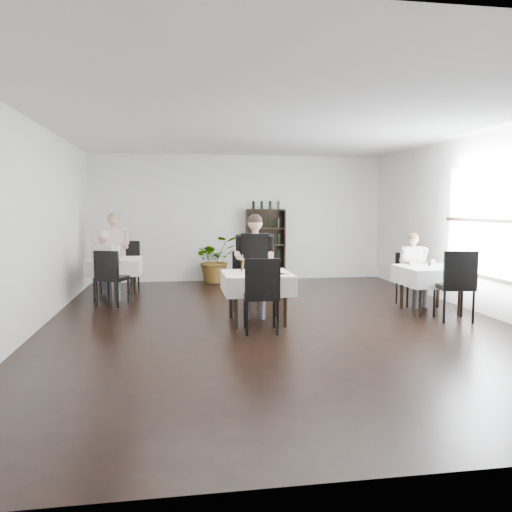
{
  "coord_description": "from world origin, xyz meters",
  "views": [
    {
      "loc": [
        -1.49,
        -7.44,
        1.77
      ],
      "look_at": [
        -0.28,
        0.2,
        1.01
      ],
      "focal_mm": 35.0,
      "sensor_mm": 36.0,
      "label": 1
    }
  ],
  "objects_px": {
    "diner_main": "(255,257)",
    "wine_shelf": "(266,245)",
    "main_table": "(257,282)",
    "potted_tree": "(215,259)"
  },
  "relations": [
    {
      "from": "diner_main",
      "to": "wine_shelf",
      "type": "bearing_deg",
      "value": 77.31
    },
    {
      "from": "wine_shelf",
      "to": "main_table",
      "type": "distance_m",
      "value": 4.41
    },
    {
      "from": "main_table",
      "to": "diner_main",
      "type": "xyz_separation_m",
      "value": [
        0.05,
        0.56,
        0.34
      ]
    },
    {
      "from": "main_table",
      "to": "potted_tree",
      "type": "distance_m",
      "value": 4.21
    },
    {
      "from": "main_table",
      "to": "diner_main",
      "type": "bearing_deg",
      "value": 84.41
    },
    {
      "from": "main_table",
      "to": "diner_main",
      "type": "height_order",
      "value": "diner_main"
    },
    {
      "from": "potted_tree",
      "to": "main_table",
      "type": "bearing_deg",
      "value": -85.64
    },
    {
      "from": "wine_shelf",
      "to": "main_table",
      "type": "height_order",
      "value": "wine_shelf"
    },
    {
      "from": "wine_shelf",
      "to": "potted_tree",
      "type": "xyz_separation_m",
      "value": [
        -1.22,
        -0.12,
        -0.3
      ]
    },
    {
      "from": "potted_tree",
      "to": "diner_main",
      "type": "xyz_separation_m",
      "value": [
        0.38,
        -3.64,
        0.41
      ]
    }
  ]
}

